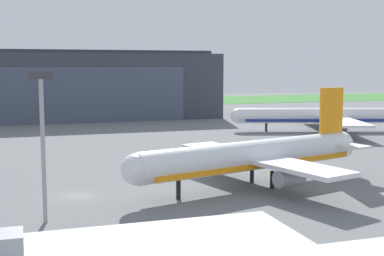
{
  "coord_description": "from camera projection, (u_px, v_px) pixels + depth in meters",
  "views": [
    {
      "loc": [
        -5.9,
        -65.11,
        16.06
      ],
      "look_at": [
        22.18,
        22.26,
        5.22
      ],
      "focal_mm": 49.04,
      "sensor_mm": 36.0,
      "label": 1
    }
  ],
  "objects": [
    {
      "name": "grass_field_strip",
      "position": [
        39.0,
        104.0,
        225.85
      ],
      "size": [
        440.0,
        56.0,
        0.08
      ],
      "primitive_type": "cube",
      "color": "#3C7B34",
      "rests_on": "ground_plane"
    },
    {
      "name": "airliner_far_right",
      "position": [
        328.0,
        116.0,
        129.91
      ],
      "size": [
        46.05,
        41.82,
        12.2
      ],
      "color": "white",
      "rests_on": "ground_plane"
    },
    {
      "name": "airliner_near_right",
      "position": [
        254.0,
        156.0,
        69.61
      ],
      "size": [
        37.1,
        29.7,
        12.95
      ],
      "color": "silver",
      "rests_on": "ground_plane"
    },
    {
      "name": "apron_light_mast",
      "position": [
        43.0,
        133.0,
        53.1
      ],
      "size": [
        2.4,
        0.5,
        15.6
      ],
      "color": "#99999E",
      "rests_on": "ground_plane"
    },
    {
      "name": "ground_plane",
      "position": [
        77.0,
        196.0,
        65.24
      ],
      "size": [
        440.0,
        440.0,
        0.0
      ],
      "primitive_type": "plane",
      "color": "slate"
    },
    {
      "name": "maintenance_hangar",
      "position": [
        40.0,
        86.0,
        157.81
      ],
      "size": [
        107.55,
        28.9,
        21.05
      ],
      "color": "#383D47",
      "rests_on": "ground_plane"
    }
  ]
}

